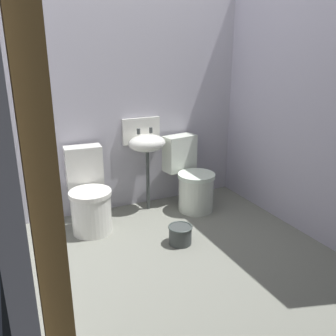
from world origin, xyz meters
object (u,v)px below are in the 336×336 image
toilet_left (89,197)px  bucket (180,234)px  wooden_door_post (43,191)px  toilet_right (191,180)px  sink (146,142)px

toilet_left → bucket: bearing=139.3°
wooden_door_post → toilet_left: (0.56, 1.87, -0.85)m
toilet_right → bucket: size_ratio=3.50×
wooden_door_post → bucket: bearing=44.8°
wooden_door_post → bucket: 2.04m
toilet_left → sink: size_ratio=0.79×
sink → wooden_door_post: bearing=-121.1°
wooden_door_post → toilet_left: size_ratio=3.01×
sink → toilet_left: bearing=-164.5°
toilet_left → sink: 0.83m
wooden_door_post → sink: wooden_door_post is taller
toilet_right → bucket: (-0.47, -0.66, -0.23)m
wooden_door_post → toilet_right: (1.69, 1.87, -0.85)m
toilet_right → sink: 0.65m
sink → bucket: bearing=-91.4°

